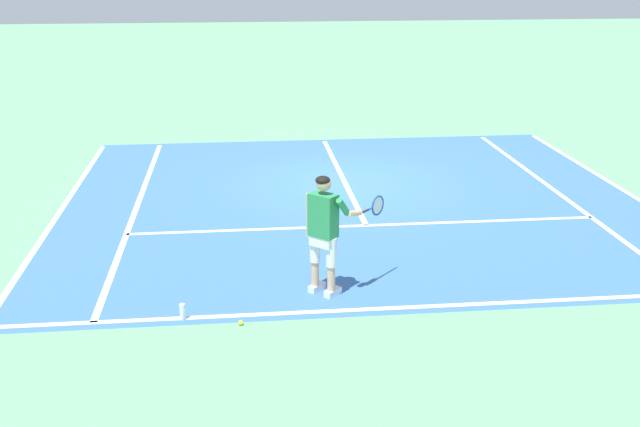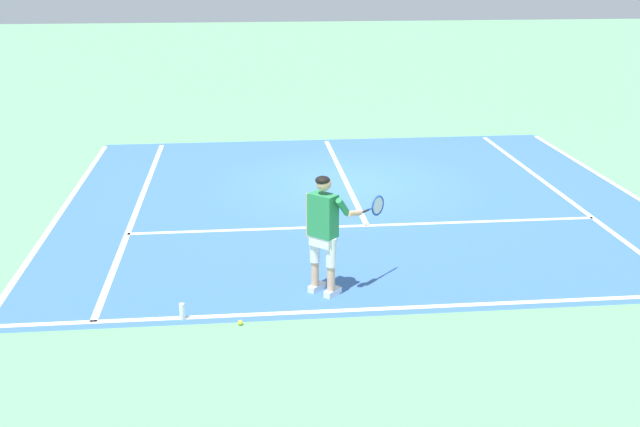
% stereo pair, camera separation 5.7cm
% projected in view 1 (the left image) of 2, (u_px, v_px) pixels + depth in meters
% --- Properties ---
extents(ground_plane, '(80.00, 80.00, 0.00)m').
position_uv_depth(ground_plane, '(345.00, 183.00, 15.94)').
color(ground_plane, '#609E70').
extents(court_inner_surface, '(10.98, 10.11, 0.00)m').
position_uv_depth(court_inner_surface, '(353.00, 199.00, 14.91)').
color(court_inner_surface, '#3866A8').
rests_on(court_inner_surface, ground).
extents(line_baseline, '(10.98, 0.10, 0.01)m').
position_uv_depth(line_baseline, '(407.00, 307.00, 10.34)').
color(line_baseline, white).
rests_on(line_baseline, ground).
extents(line_service, '(8.23, 0.10, 0.01)m').
position_uv_depth(line_service, '(366.00, 225.00, 13.46)').
color(line_service, white).
rests_on(line_service, ground).
extents(line_centre_service, '(0.10, 6.40, 0.01)m').
position_uv_depth(line_centre_service, '(342.00, 176.00, 16.47)').
color(line_centre_service, white).
rests_on(line_centre_service, ground).
extents(line_singles_left, '(0.10, 9.71, 0.01)m').
position_uv_depth(line_singles_left, '(137.00, 206.00, 14.49)').
color(line_singles_left, white).
rests_on(line_singles_left, ground).
extents(line_singles_right, '(0.10, 9.71, 0.01)m').
position_uv_depth(line_singles_right, '(557.00, 192.00, 15.33)').
color(line_singles_right, white).
rests_on(line_singles_right, ground).
extents(line_doubles_left, '(0.10, 9.71, 0.01)m').
position_uv_depth(line_doubles_left, '(62.00, 209.00, 14.35)').
color(line_doubles_left, white).
rests_on(line_doubles_left, ground).
extents(line_doubles_right, '(0.10, 9.71, 0.01)m').
position_uv_depth(line_doubles_right, '(623.00, 190.00, 15.48)').
color(line_doubles_right, white).
rests_on(line_doubles_right, ground).
extents(tennis_player, '(1.15, 0.76, 1.71)m').
position_uv_depth(tennis_player, '(325.00, 227.00, 10.47)').
color(tennis_player, white).
rests_on(tennis_player, ground).
extents(tennis_ball_near_feet, '(0.07, 0.07, 0.07)m').
position_uv_depth(tennis_ball_near_feet, '(241.00, 323.00, 9.84)').
color(tennis_ball_near_feet, '#CCE02D').
rests_on(tennis_ball_near_feet, ground).
extents(water_bottle, '(0.07, 0.07, 0.22)m').
position_uv_depth(water_bottle, '(183.00, 312.00, 9.97)').
color(water_bottle, white).
rests_on(water_bottle, ground).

